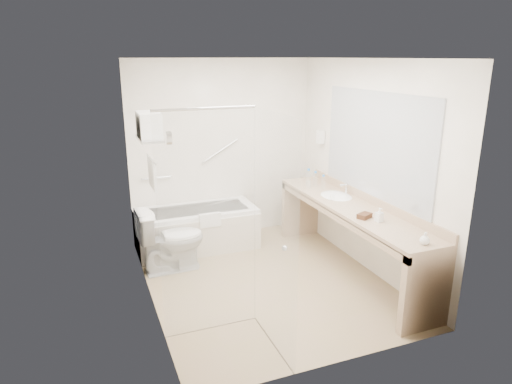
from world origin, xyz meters
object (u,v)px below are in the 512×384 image
object	(u,v)px
vanity_counter	(351,222)
amenity_basket	(365,216)
water_bottle_left	(323,182)
bathtub	(197,228)
toilet	(171,240)

from	to	relation	value
vanity_counter	amenity_basket	distance (m)	0.49
amenity_basket	water_bottle_left	bearing A→B (deg)	82.73
bathtub	vanity_counter	distance (m)	2.09
toilet	water_bottle_left	world-z (taller)	water_bottle_left
vanity_counter	water_bottle_left	bearing A→B (deg)	87.13
vanity_counter	amenity_basket	xyz separation A→B (m)	(-0.11, -0.42, 0.24)
toilet	vanity_counter	bearing A→B (deg)	-115.64
toilet	amenity_basket	xyz separation A→B (m)	(1.86, -1.26, 0.49)
bathtub	vanity_counter	xyz separation A→B (m)	(1.52, -1.39, 0.36)
water_bottle_left	amenity_basket	bearing A→B (deg)	-97.27
vanity_counter	toilet	bearing A→B (deg)	156.99
toilet	water_bottle_left	xyz separation A→B (m)	(2.01, -0.09, 0.54)
bathtub	vanity_counter	world-z (taller)	vanity_counter
amenity_basket	water_bottle_left	size ratio (longest dim) A/B	0.83
bathtub	amenity_basket	bearing A→B (deg)	-52.00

